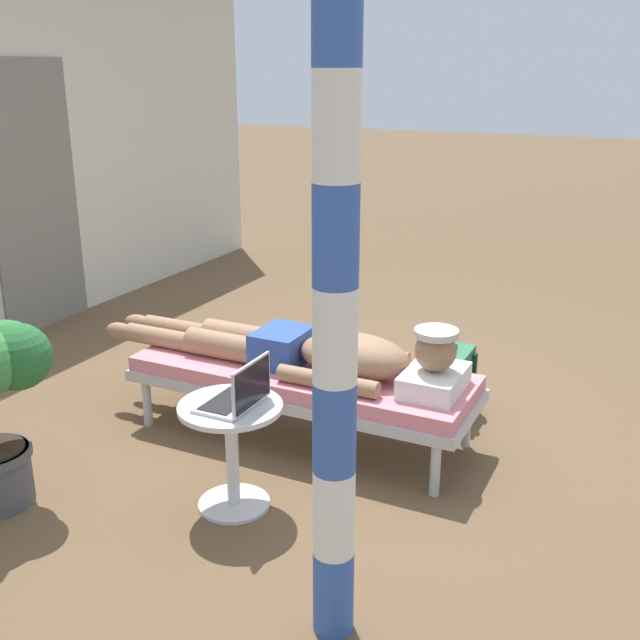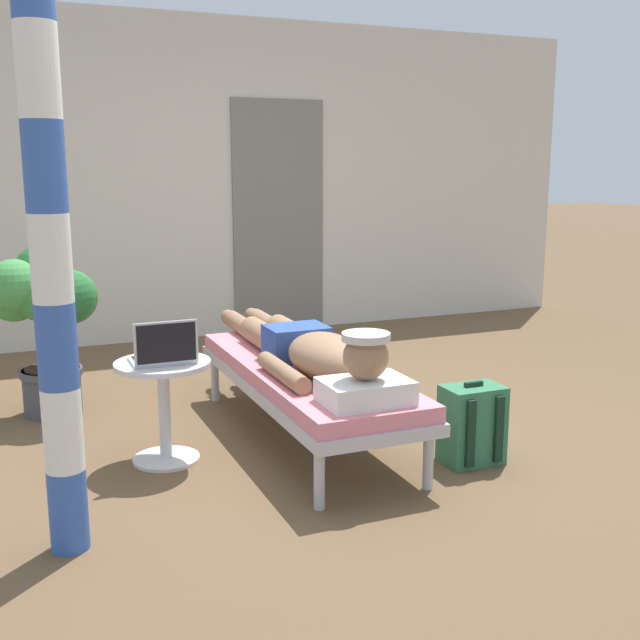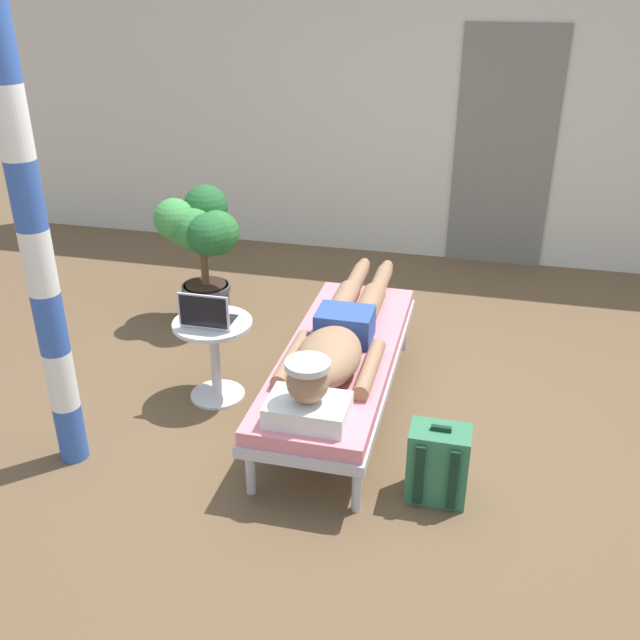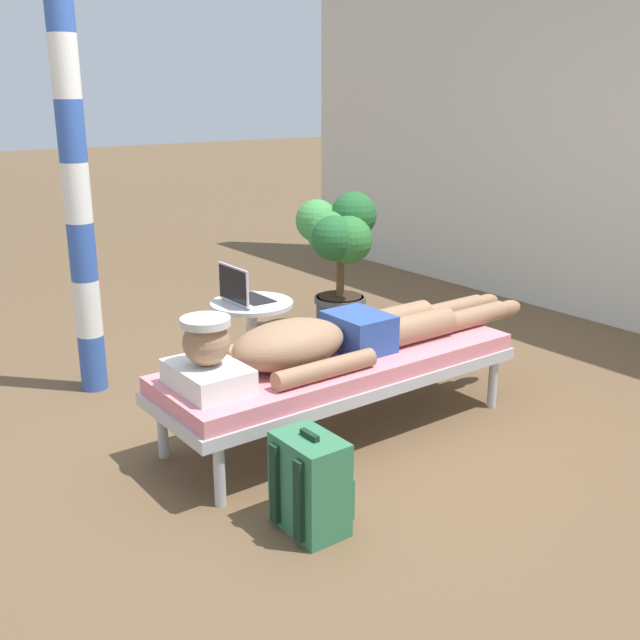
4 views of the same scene
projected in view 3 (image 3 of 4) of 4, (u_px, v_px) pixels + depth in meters
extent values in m
plane|color=brown|center=(357.00, 414.00, 4.29)|extent=(40.00, 40.00, 0.00)
cube|color=beige|center=(411.00, 105.00, 6.20)|extent=(7.60, 0.20, 2.70)
cube|color=slate|center=(504.00, 151.00, 6.07)|extent=(0.84, 0.03, 2.04)
cylinder|color=#B7B7BC|center=(328.00, 323.00, 5.08)|extent=(0.05, 0.05, 0.28)
cylinder|color=#B7B7BC|center=(404.00, 331.00, 4.96)|extent=(0.05, 0.05, 0.28)
cylinder|color=#B7B7BC|center=(250.00, 470.00, 3.58)|extent=(0.05, 0.05, 0.28)
cylinder|color=#B7B7BC|center=(357.00, 487.00, 3.46)|extent=(0.05, 0.05, 0.28)
cube|color=#B7B7BC|center=(340.00, 365.00, 4.20)|extent=(0.65, 1.92, 0.06)
cube|color=pink|center=(340.00, 355.00, 4.17)|extent=(0.62, 1.88, 0.08)
cube|color=white|center=(308.00, 410.00, 3.47)|extent=(0.40, 0.28, 0.11)
sphere|color=#997051|center=(308.00, 382.00, 3.40)|extent=(0.21, 0.21, 0.21)
cylinder|color=silver|center=(308.00, 365.00, 3.36)|extent=(0.22, 0.22, 0.03)
ellipsoid|color=#997051|center=(328.00, 357.00, 3.83)|extent=(0.35, 0.60, 0.23)
cylinder|color=#997051|center=(292.00, 359.00, 3.95)|extent=(0.09, 0.55, 0.09)
cylinder|color=#997051|center=(370.00, 368.00, 3.86)|extent=(0.09, 0.55, 0.09)
cube|color=#2D4C9E|center=(345.00, 325.00, 4.21)|extent=(0.33, 0.26, 0.19)
cylinder|color=#997051|center=(343.00, 303.00, 4.53)|extent=(0.15, 0.42, 0.15)
cylinder|color=#997051|center=(356.00, 281.00, 4.92)|extent=(0.11, 0.44, 0.11)
ellipsoid|color=#997051|center=(363.00, 266.00, 5.17)|extent=(0.09, 0.20, 0.10)
cylinder|color=#997051|center=(369.00, 306.00, 4.50)|extent=(0.15, 0.42, 0.15)
cylinder|color=#997051|center=(380.00, 283.00, 4.88)|extent=(0.11, 0.44, 0.11)
ellipsoid|color=#997051|center=(386.00, 268.00, 5.14)|extent=(0.09, 0.20, 0.10)
cylinder|color=silver|center=(218.00, 394.00, 4.46)|extent=(0.34, 0.34, 0.02)
cylinder|color=silver|center=(215.00, 360.00, 4.35)|extent=(0.06, 0.06, 0.48)
cylinder|color=silver|center=(212.00, 323.00, 4.24)|extent=(0.48, 0.48, 0.02)
cube|color=silver|center=(212.00, 320.00, 4.23)|extent=(0.31, 0.22, 0.02)
cube|color=black|center=(213.00, 318.00, 4.24)|extent=(0.27, 0.15, 0.00)
cube|color=silver|center=(203.00, 311.00, 4.08)|extent=(0.31, 0.01, 0.21)
cube|color=black|center=(203.00, 312.00, 4.08)|extent=(0.29, 0.00, 0.19)
cube|color=#33724C|center=(438.00, 464.00, 3.53)|extent=(0.30, 0.20, 0.40)
cube|color=#33724C|center=(439.00, 460.00, 3.67)|extent=(0.23, 0.04, 0.18)
cube|color=black|center=(419.00, 475.00, 3.45)|extent=(0.04, 0.02, 0.34)
cube|color=black|center=(453.00, 480.00, 3.42)|extent=(0.04, 0.02, 0.34)
cube|color=black|center=(441.00, 428.00, 3.44)|extent=(0.10, 0.02, 0.02)
cylinder|color=#4C4C51|center=(207.00, 302.00, 5.40)|extent=(0.34, 0.34, 0.28)
cylinder|color=#4C4C51|center=(206.00, 287.00, 5.35)|extent=(0.37, 0.37, 0.04)
cylinder|color=#332319|center=(206.00, 284.00, 5.34)|extent=(0.31, 0.31, 0.01)
cylinder|color=brown|center=(204.00, 260.00, 5.25)|extent=(0.06, 0.06, 0.40)
sphere|color=#2D7233|center=(217.00, 233.00, 5.09)|extent=(0.33, 0.33, 0.33)
sphere|color=#23602D|center=(215.00, 224.00, 5.18)|extent=(0.21, 0.21, 0.21)
sphere|color=#23602D|center=(206.00, 207.00, 5.19)|extent=(0.32, 0.32, 0.32)
sphere|color=#429347|center=(183.00, 223.00, 5.22)|extent=(0.32, 0.32, 0.32)
sphere|color=#429347|center=(174.00, 219.00, 5.07)|extent=(0.30, 0.30, 0.30)
sphere|color=#38843D|center=(194.00, 230.00, 5.07)|extent=(0.31, 0.31, 0.31)
sphere|color=#23602D|center=(208.00, 235.00, 4.99)|extent=(0.31, 0.31, 0.31)
cylinder|color=#3359B2|center=(71.00, 431.00, 3.84)|extent=(0.15, 0.15, 0.33)
cylinder|color=white|center=(61.00, 379.00, 3.69)|extent=(0.15, 0.15, 0.33)
cylinder|color=#3359B2|center=(50.00, 323.00, 3.55)|extent=(0.15, 0.15, 0.33)
cylinder|color=white|center=(39.00, 262.00, 3.40)|extent=(0.15, 0.15, 0.33)
cylinder|color=#3359B2|center=(26.00, 195.00, 3.26)|extent=(0.15, 0.15, 0.33)
cylinder|color=white|center=(12.00, 122.00, 3.11)|extent=(0.15, 0.15, 0.33)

